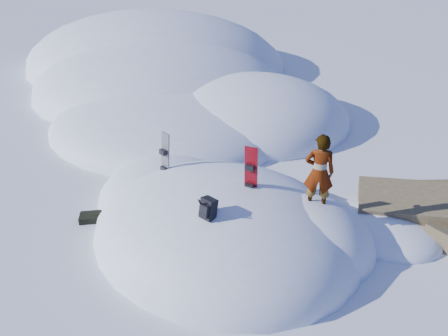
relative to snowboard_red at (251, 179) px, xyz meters
The scene contains 9 objects.
ground 1.78m from the snowboard_red, 143.29° to the right, with size 120.00×120.00×0.00m, color white.
snow_mound 1.81m from the snowboard_red, 167.99° to the right, with size 8.00×6.00×3.00m.
snow_ridge 14.57m from the snowboard_red, 139.17° to the left, with size 21.50×18.50×6.40m.
rock_outcrop 4.45m from the snowboard_red, 39.34° to the left, with size 4.68×4.41×1.68m.
snowboard_red is the anchor object (origin of this frame).
snowboard_dark 2.75m from the snowboard_red, behind, with size 0.35×0.28×1.72m.
backpack 1.54m from the snowboard_red, 96.15° to the right, with size 0.38×0.42×0.55m.
gear_pile 4.49m from the snowboard_red, 155.84° to the right, with size 0.84×0.73×0.22m.
person 1.61m from the snowboard_red, 22.51° to the left, with size 0.69×0.45×1.88m, color slate.
Camera 1 is at (5.05, -7.56, 6.68)m, focal length 35.00 mm.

